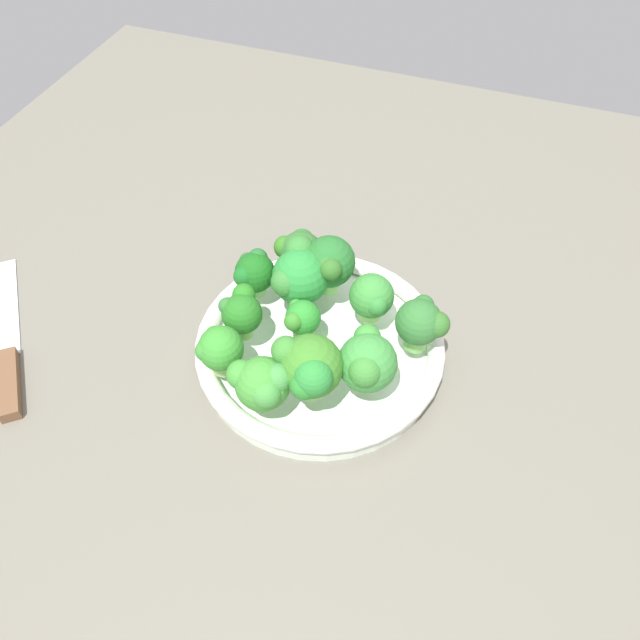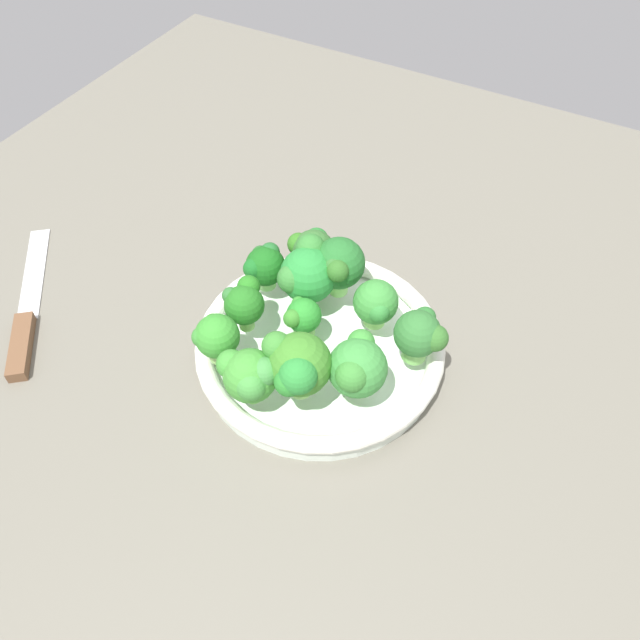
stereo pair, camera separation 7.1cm
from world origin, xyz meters
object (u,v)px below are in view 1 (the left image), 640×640
broccoli_floret_2 (372,297)px  broccoli_floret_6 (299,273)px  broccoli_floret_0 (309,368)px  broccoli_floret_3 (254,272)px  knife (8,354)px  bowl (320,347)px  broccoli_floret_9 (301,252)px  broccoli_floret_8 (262,384)px  broccoli_floret_4 (367,362)px  broccoli_floret_10 (421,322)px  broccoli_floret_11 (219,349)px  broccoli_floret_1 (242,312)px  broccoli_floret_5 (329,263)px  broccoli_floret_7 (302,319)px

broccoli_floret_2 → broccoli_floret_6: bearing=0.9°
broccoli_floret_0 → broccoli_floret_2: size_ratio=1.32×
broccoli_floret_3 → knife: broccoli_floret_3 is taller
bowl → broccoli_floret_9: 11.64cm
broccoli_floret_2 → broccoli_floret_8: 17.06cm
broccoli_floret_0 → broccoli_floret_4: size_ratio=1.08×
broccoli_floret_2 → broccoli_floret_4: broccoli_floret_4 is taller
broccoli_floret_6 → broccoli_floret_10: size_ratio=1.20×
broccoli_floret_10 → broccoli_floret_11: bearing=28.9°
broccoli_floret_4 → broccoli_floret_11: broccoli_floret_4 is taller
bowl → broccoli_floret_1: (8.43, 2.40, 5.55)cm
bowl → broccoli_floret_0: 10.45cm
broccoli_floret_3 → broccoli_floret_10: 20.69cm
broccoli_floret_6 → broccoli_floret_8: bearing=97.1°
broccoli_floret_5 → broccoli_floret_9: 4.21cm
broccoli_floret_8 → broccoli_floret_0: bearing=-147.1°
bowl → broccoli_floret_11: (8.58, 7.80, 5.19)cm
broccoli_floret_11 → knife: (26.31, 4.82, -6.54)cm
broccoli_floret_6 → broccoli_floret_9: size_ratio=1.15×
broccoli_floret_7 → broccoli_floret_10: 13.23cm
broccoli_floret_0 → broccoli_floret_6: bearing=-64.7°
bowl → broccoli_floret_9: bearing=-56.8°
broccoli_floret_0 → broccoli_floret_1: size_ratio=1.33×
broccoli_floret_5 → broccoli_floret_7: size_ratio=1.55×
broccoli_floret_4 → broccoli_floret_7: (8.85, -4.11, -1.11)cm
broccoli_floret_8 → broccoli_floret_5: bearing=-93.1°
broccoli_floret_10 → broccoli_floret_4: bearing=62.1°
broccoli_floret_9 → broccoli_floret_10: broccoli_floret_9 is taller
broccoli_floret_11 → broccoli_floret_1: bearing=-91.7°
broccoli_floret_0 → broccoli_floret_4: 6.21cm
broccoli_floret_8 → broccoli_floret_10: 18.86cm
bowl → broccoli_floret_8: bearing=77.0°
broccoli_floret_4 → broccoli_floret_7: broccoli_floret_4 is taller
broccoli_floret_0 → broccoli_floret_11: size_ratio=1.33×
broccoli_floret_0 → broccoli_floret_6: size_ratio=1.02×
broccoli_floret_2 → broccoli_floret_6: 8.88cm
broccoli_floret_3 → broccoli_floret_11: (-1.29, 11.93, 0.07)cm
broccoli_floret_9 → knife: broccoli_floret_9 is taller
bowl → broccoli_floret_0: (-1.69, 7.91, 6.62)cm
broccoli_floret_2 → broccoli_floret_6: (8.82, 0.14, 0.99)cm
broccoli_floret_5 → knife: broccoli_floret_5 is taller
broccoli_floret_8 → broccoli_floret_9: bearing=-80.9°
broccoli_floret_3 → broccoli_floret_8: bearing=116.8°
broccoli_floret_10 → broccoli_floret_2: bearing=-18.6°
broccoli_floret_5 → broccoli_floret_10: broccoli_floret_5 is taller
broccoli_floret_7 → knife: (32.89, 12.19, -6.03)cm
broccoli_floret_2 → broccoli_floret_5: bearing=-20.3°
broccoli_floret_2 → broccoli_floret_9: broccoli_floret_9 is taller
broccoli_floret_2 → broccoli_floret_4: bearing=104.0°
broccoli_floret_10 → broccoli_floret_3: bearing=-3.4°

